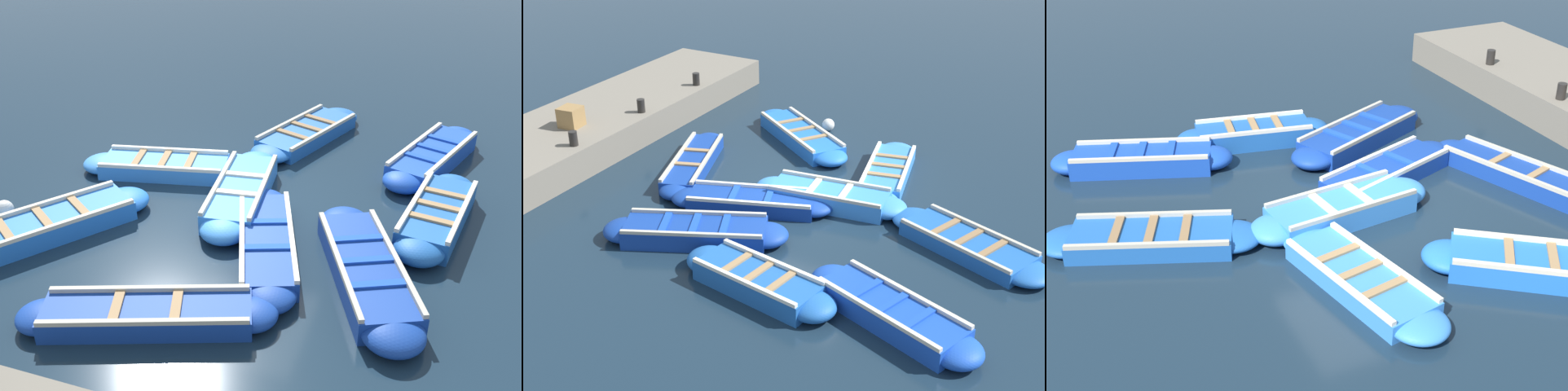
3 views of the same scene
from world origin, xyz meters
TOP-DOWN VIEW (x-y plane):
  - ground_plane at (0.00, 0.00)m, footprint 120.00×120.00m
  - boat_outer_right at (3.20, -3.06)m, footprint 3.59×1.94m
  - boat_tucked at (-0.92, -0.72)m, footprint 3.63×1.97m
  - boat_inner_gap at (0.48, 0.24)m, footprint 3.52×1.26m
  - boat_bow_out at (1.11, 2.14)m, footprint 1.54×3.55m
  - boat_centre at (-3.17, 0.31)m, footprint 1.91×3.71m
  - boat_far_corner at (3.68, -0.21)m, footprint 3.68×2.13m
  - boat_alongside at (0.79, -3.34)m, footprint 3.32×1.35m
  - boat_end_of_row at (-1.68, 3.06)m, footprint 3.71×2.95m
  - boat_stern_in at (-1.21, -2.42)m, footprint 3.77×2.35m
  - buoy_orange_near at (-1.40, 4.12)m, footprint 0.34×0.34m

SIDE VIEW (x-z plane):
  - ground_plane at x=0.00m, z-range 0.00..0.00m
  - boat_far_corner at x=3.68m, z-range -0.03..0.34m
  - boat_bow_out at x=1.11m, z-range -0.03..0.34m
  - boat_tucked at x=-0.92m, z-range -0.03..0.36m
  - boat_centre at x=-3.17m, z-range -0.03..0.36m
  - buoy_orange_near at x=-1.40m, z-range 0.00..0.34m
  - boat_end_of_row at x=-1.68m, z-range -0.03..0.39m
  - boat_stern_in at x=-1.21m, z-range -0.03..0.41m
  - boat_inner_gap at x=0.48m, z-range -0.03..0.42m
  - boat_outer_right at x=3.20m, z-range -0.03..0.42m
  - boat_alongside at x=0.79m, z-range -0.03..0.43m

